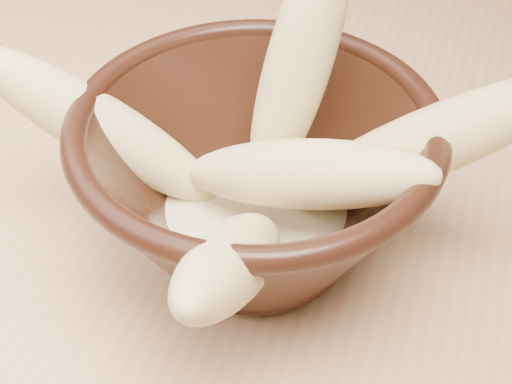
% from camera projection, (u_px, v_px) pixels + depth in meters
% --- Properties ---
extents(table, '(1.20, 0.80, 0.75)m').
position_uv_depth(table, '(418.00, 298.00, 0.54)').
color(table, tan).
rests_on(table, ground).
extents(bowl, '(0.21, 0.21, 0.12)m').
position_uv_depth(bowl, '(256.00, 180.00, 0.42)').
color(bowl, black).
rests_on(bowl, table).
extents(milk_puddle, '(0.12, 0.12, 0.02)m').
position_uv_depth(milk_puddle, '(256.00, 214.00, 0.44)').
color(milk_puddle, beige).
rests_on(milk_puddle, bowl).
extents(banana_upright, '(0.08, 0.11, 0.17)m').
position_uv_depth(banana_upright, '(298.00, 64.00, 0.41)').
color(banana_upright, '#E9CF89').
rests_on(banana_upright, bowl).
extents(banana_left, '(0.16, 0.06, 0.13)m').
position_uv_depth(banana_left, '(101.00, 128.00, 0.42)').
color(banana_left, '#E9CF89').
rests_on(banana_left, bowl).
extents(banana_right, '(0.18, 0.07, 0.14)m').
position_uv_depth(banana_right, '(421.00, 146.00, 0.40)').
color(banana_right, '#E9CF89').
rests_on(banana_right, bowl).
extents(banana_across, '(0.16, 0.06, 0.09)m').
position_uv_depth(banana_across, '(303.00, 174.00, 0.39)').
color(banana_across, '#E9CF89').
rests_on(banana_across, bowl).
extents(banana_front, '(0.05, 0.15, 0.12)m').
position_uv_depth(banana_front, '(232.00, 262.00, 0.35)').
color(banana_front, '#E9CF89').
rests_on(banana_front, bowl).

